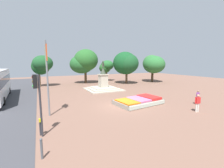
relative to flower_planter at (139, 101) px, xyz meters
name	(u,v)px	position (x,y,z in m)	size (l,w,h in m)	color
ground_plane	(120,105)	(-2.22, 0.32, -0.29)	(80.01, 80.01, 0.00)	brown
flower_planter	(139,101)	(0.00, 0.00, 0.00)	(5.44, 3.51, 0.69)	#38281C
statue_monument	(103,85)	(-0.28, 9.66, 0.48)	(5.49, 5.49, 4.80)	#B0A691
traffic_light_near_crossing	(38,95)	(-9.93, -3.42, 2.33)	(0.41, 0.29, 3.83)	#2D2D33
banner_pole	(47,74)	(-9.18, 0.30, 3.27)	(0.15, 1.27, 6.30)	slate
pedestrian_with_handbag	(198,97)	(5.43, -3.04, 0.58)	(0.71, 0.35, 1.57)	red
pedestrian_near_planter	(198,102)	(3.08, -4.61, 0.65)	(0.55, 0.32, 1.65)	beige
kerb_bollard_south	(42,148)	(-9.90, -5.81, 0.24)	(0.12, 0.12, 1.04)	#4C5156
kerb_bollard_mid_a	(40,128)	(-9.92, -3.20, 0.20)	(0.13, 0.13, 0.94)	#2D2D33
park_tree_far_left	(106,66)	(5.21, 20.67, 3.28)	(3.55, 3.26, 5.09)	#4C3823
park_tree_behind_statue	(84,62)	(-0.81, 18.94, 4.36)	(5.96, 5.50, 7.37)	#4C3823
park_tree_far_right	(42,65)	(-9.19, 18.00, 3.83)	(3.80, 3.84, 5.86)	brown
park_tree_street_side	(126,64)	(7.05, 14.44, 4.01)	(5.07, 5.71, 6.81)	brown
park_tree_distant	(153,64)	(14.36, 14.38, 3.84)	(5.07, 6.25, 6.32)	#4C3823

